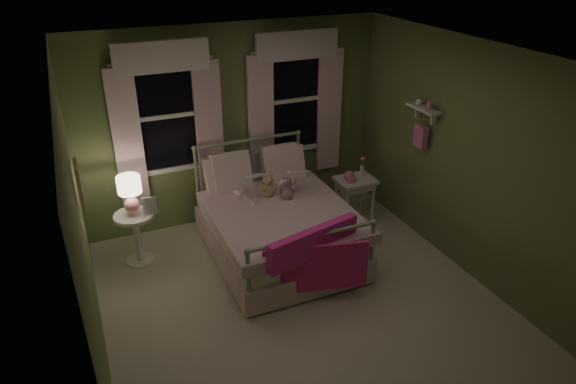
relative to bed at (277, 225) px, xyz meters
name	(u,v)px	position (x,y,z in m)	size (l,w,h in m)	color
room_shell	(302,193)	(-0.12, -0.96, 0.92)	(4.20, 4.20, 4.20)	#F0E3CF
bed	(277,225)	(0.00, 0.00, 0.00)	(1.58, 2.04, 1.18)	white
pink_throw	(314,253)	(0.00, -1.03, 0.23)	(1.09, 0.39, 0.71)	#E62D9A
child_left	(241,176)	(-0.28, 0.42, 0.53)	(0.25, 0.16, 0.69)	#F7D1DD
child_right	(284,164)	(0.28, 0.42, 0.59)	(0.39, 0.30, 0.80)	#F7D1DD
book_left	(248,181)	(-0.28, 0.17, 0.58)	(0.20, 0.27, 0.03)	beige
book_right	(292,176)	(0.28, 0.17, 0.54)	(0.20, 0.27, 0.02)	beige
teddy_bear	(268,186)	(0.00, 0.26, 0.41)	(0.23, 0.19, 0.32)	tan
nightstand_left	(136,231)	(-1.58, 0.47, 0.03)	(0.46, 0.46, 0.65)	white
table_lamp	(130,191)	(-1.58, 0.47, 0.57)	(0.27, 0.27, 0.45)	pink
book_nightstand	(143,215)	(-1.48, 0.39, 0.27)	(0.16, 0.22, 0.02)	beige
nightstand_right	(355,186)	(1.24, 0.28, 0.17)	(0.50, 0.40, 0.64)	white
pink_toy	(349,176)	(1.14, 0.28, 0.32)	(0.14, 0.20, 0.14)	pink
bud_vase	(362,166)	(1.36, 0.33, 0.41)	(0.06, 0.06, 0.28)	white
window_left	(167,112)	(-0.97, 1.07, 1.24)	(1.34, 0.13, 1.96)	black
window_right	(296,96)	(0.73, 1.07, 1.24)	(1.34, 0.13, 1.96)	black
wall_shelf	(422,123)	(1.78, -0.26, 1.14)	(0.15, 0.50, 0.60)	white
framed_picture	(80,185)	(-2.07, -0.36, 1.12)	(0.03, 0.32, 0.42)	beige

